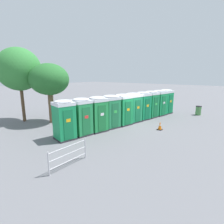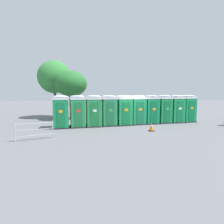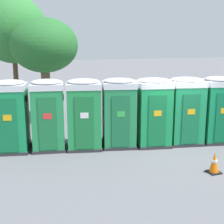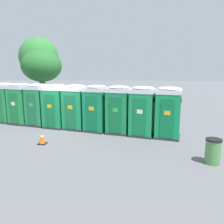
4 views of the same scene
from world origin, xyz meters
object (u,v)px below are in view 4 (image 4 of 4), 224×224
street_tree_0 (42,66)px  street_tree_1 (39,57)px  portapotty_7 (119,109)px  trash_can (213,151)px  portapotty_1 (5,102)px  portapotty_8 (142,111)px  portapotty_3 (38,104)px  portapotty_4 (55,106)px  traffic_cone (42,137)px  portapotty_5 (75,107)px  portapotty_6 (96,108)px  portapotty_2 (20,103)px  portapotty_9 (168,112)px

street_tree_0 → street_tree_1: size_ratio=0.79×
portapotty_7 → street_tree_1: street_tree_1 is taller
street_tree_1 → trash_can: 17.20m
portapotty_1 → portapotty_7: size_ratio=1.00×
portapotty_8 → street_tree_1: (-9.41, 8.53, 3.18)m
portapotty_3 → trash_can: size_ratio=2.75×
portapotty_8 → street_tree_1: 13.10m
portapotty_4 → street_tree_0: bearing=120.9°
portapotty_3 → portapotty_4: size_ratio=1.00×
portapotty_1 → traffic_cone: bearing=-42.5°
portapotty_1 → portapotty_4: same height
portapotty_4 → portapotty_7: size_ratio=1.00×
portapotty_5 → portapotty_8: (3.75, -0.81, 0.00)m
street_tree_0 → trash_can: (10.67, -9.45, -3.16)m
traffic_cone → portapotty_3: bearing=117.6°
portapotty_5 → portapotty_6: size_ratio=1.00×
portapotty_2 → street_tree_1: (-1.90, 6.96, 3.18)m
portapotty_2 → portapotty_6: size_ratio=1.00×
portapotty_1 → traffic_cone: portapotty_1 is taller
portapotty_6 → traffic_cone: bearing=-128.7°
portapotty_3 → trash_can: portapotty_3 is taller
portapotty_4 → portapotty_9: bearing=-11.0°
portapotty_9 → traffic_cone: portapotty_9 is taller
portapotty_6 → street_tree_0: 8.37m
trash_can → street_tree_1: bearing=135.4°
portapotty_4 → portapotty_7: 3.84m
portapotty_5 → street_tree_1: bearing=126.2°
portapotty_1 → traffic_cone: size_ratio=3.97×
portapotty_4 → portapotty_6: size_ratio=1.00×
portapotty_5 → portapotty_7: same height
portapotty_3 → portapotty_5: same height
portapotty_8 → trash_can: bearing=-51.9°
portapotty_7 → portapotty_1: bearing=168.0°
street_tree_1 → portapotty_9: bearing=-39.3°
portapotty_1 → portapotty_8: bearing=-12.2°
portapotty_2 → street_tree_0: (-0.64, 4.68, 2.34)m
portapotty_6 → portapotty_8: same height
portapotty_1 → portapotty_2: bearing=-14.7°
street_tree_1 → portapotty_8: bearing=-42.2°
portapotty_3 → portapotty_5: size_ratio=1.00×
portapotty_9 → trash_can: size_ratio=2.75×
portapotty_1 → portapotty_6: same height
street_tree_1 → trash_can: street_tree_1 is taller
portapotty_3 → traffic_cone: portapotty_3 is taller
portapotty_1 → street_tree_0: 4.98m
portapotty_1 → traffic_cone: (4.23, -3.88, -0.97)m
street_tree_0 → portapotty_1: bearing=-97.8°
portapotty_3 → portapotty_9: bearing=-11.6°
portapotty_5 → street_tree_1: street_tree_1 is taller
traffic_cone → street_tree_0: bearing=113.8°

